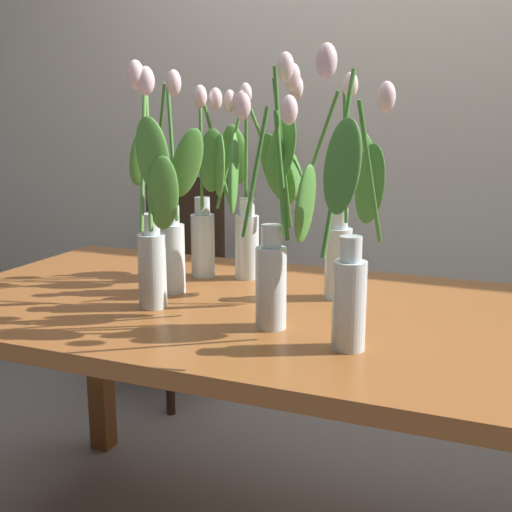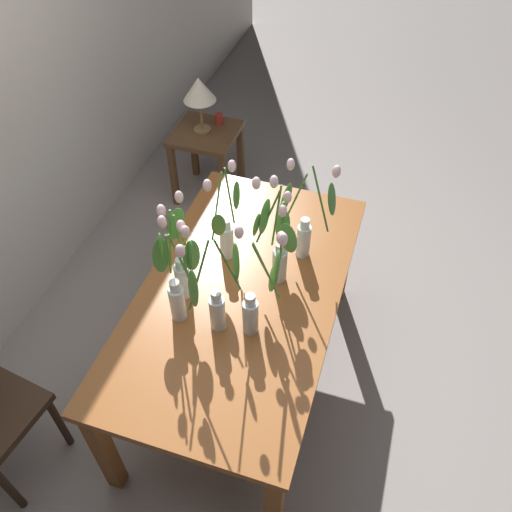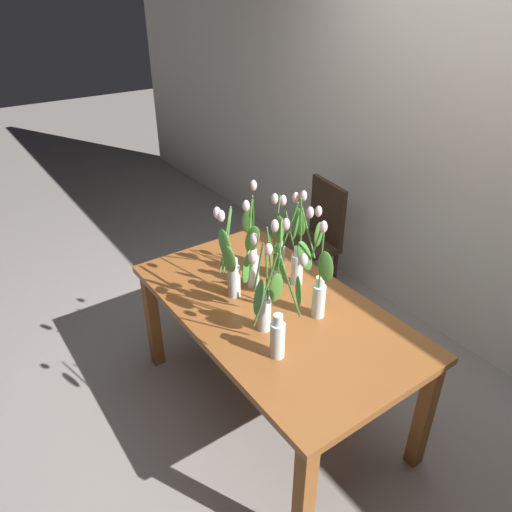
% 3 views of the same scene
% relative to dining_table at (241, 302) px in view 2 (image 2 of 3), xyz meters
% --- Properties ---
extents(ground_plane, '(18.00, 18.00, 0.00)m').
position_rel_dining_table_xyz_m(ground_plane, '(0.00, 0.00, -0.65)').
color(ground_plane, gray).
extents(dining_table, '(1.60, 0.90, 0.74)m').
position_rel_dining_table_xyz_m(dining_table, '(0.00, 0.00, 0.00)').
color(dining_table, brown).
rests_on(dining_table, ground).
extents(tulip_vase_0, '(0.16, 0.16, 0.57)m').
position_rel_dining_table_xyz_m(tulip_vase_0, '(-0.18, -0.14, 0.28)').
color(tulip_vase_0, silver).
rests_on(tulip_vase_0, dining_table).
extents(tulip_vase_1, '(0.19, 0.23, 0.59)m').
position_rel_dining_table_xyz_m(tulip_vase_1, '(0.12, -0.13, 0.33)').
color(tulip_vase_1, silver).
rests_on(tulip_vase_1, dining_table).
extents(tulip_vase_2, '(0.23, 0.22, 0.54)m').
position_rel_dining_table_xyz_m(tulip_vase_2, '(-0.10, 0.24, 0.30)').
color(tulip_vase_2, silver).
rests_on(tulip_vase_2, dining_table).
extents(tulip_vase_3, '(0.25, 0.12, 0.56)m').
position_rel_dining_table_xyz_m(tulip_vase_3, '(0.18, 0.13, 0.28)').
color(tulip_vase_3, silver).
rests_on(tulip_vase_3, dining_table).
extents(tulip_vase_4, '(0.29, 0.20, 0.57)m').
position_rel_dining_table_xyz_m(tulip_vase_4, '(-0.23, 0.02, 0.28)').
color(tulip_vase_4, silver).
rests_on(tulip_vase_4, dining_table).
extents(tulip_vase_5, '(0.14, 0.20, 0.53)m').
position_rel_dining_table_xyz_m(tulip_vase_5, '(-0.21, 0.21, 0.27)').
color(tulip_vase_5, silver).
rests_on(tulip_vase_5, dining_table).
extents(tulip_vase_6, '(0.10, 0.27, 0.58)m').
position_rel_dining_table_xyz_m(tulip_vase_6, '(0.32, -0.22, 0.28)').
color(tulip_vase_6, silver).
rests_on(tulip_vase_6, dining_table).
extents(side_table, '(0.44, 0.44, 0.55)m').
position_rel_dining_table_xyz_m(side_table, '(1.44, 0.76, -0.22)').
color(side_table, brown).
rests_on(side_table, ground).
extents(table_lamp, '(0.22, 0.22, 0.40)m').
position_rel_dining_table_xyz_m(table_lamp, '(1.44, 0.78, 0.21)').
color(table_lamp, olive).
rests_on(table_lamp, side_table).
extents(pillar_candle, '(0.06, 0.06, 0.07)m').
position_rel_dining_table_xyz_m(pillar_candle, '(1.56, 0.70, -0.06)').
color(pillar_candle, '#B72D23').
rests_on(pillar_candle, side_table).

